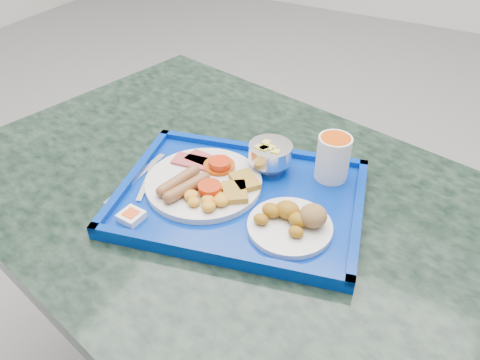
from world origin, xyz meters
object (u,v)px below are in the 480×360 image
Objects in this scene: bread_plate at (293,221)px; juice_cup at (333,156)px; main_plate at (206,182)px; tray at (240,198)px; table at (237,260)px; fruit_bowl at (270,153)px.

juice_cup is (0.01, 0.18, 0.04)m from bread_plate.
bread_plate reaches higher than main_plate.
juice_cup is at bearing 36.25° from main_plate.
juice_cup is (0.14, 0.15, 0.06)m from tray.
juice_cup reaches higher than table.
main_plate is (-0.07, -0.01, 0.02)m from tray.
tray is (0.02, -0.02, 0.21)m from table.
main_plate reaches higher than table.
bread_plate is (0.15, -0.06, 0.23)m from table.
fruit_bowl is (0.01, 0.11, 0.05)m from tray.
juice_cup is (0.16, 0.13, 0.26)m from table.
bread_plate is at bearing -20.46° from table.
bread_plate reaches higher than tray.
bread_plate is at bearing -92.47° from juice_cup.
main_plate is 1.52× the size of bread_plate.
tray is at bearing 165.08° from bread_plate.
table is at bearing 133.22° from tray.
table is 14.55× the size of juice_cup.
juice_cup is at bearing 38.87° from table.
main_plate is 2.48× the size of juice_cup.
main_plate is at bearing -152.17° from table.
juice_cup is (0.12, 0.04, 0.01)m from fruit_bowl.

